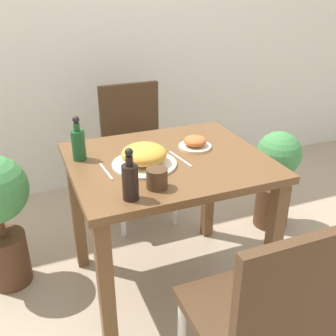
{
  "coord_description": "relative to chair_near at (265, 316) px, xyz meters",
  "views": [
    {
      "loc": [
        -0.62,
        -1.54,
        1.51
      ],
      "look_at": [
        0.0,
        0.0,
        0.7
      ],
      "focal_mm": 42.0,
      "sensor_mm": 36.0,
      "label": 1
    }
  ],
  "objects": [
    {
      "name": "wall_back",
      "position": [
        -0.03,
        2.11,
        0.8
      ],
      "size": [
        8.0,
        0.05,
        2.6
      ],
      "color": "white",
      "rests_on": "ground_plane"
    },
    {
      "name": "sauce_bottle",
      "position": [
        -0.41,
        0.93,
        0.33
      ],
      "size": [
        0.06,
        0.06,
        0.21
      ],
      "color": "#194C23",
      "rests_on": "dining_table"
    },
    {
      "name": "fork_utensil",
      "position": [
        -0.33,
        0.75,
        0.25
      ],
      "size": [
        0.02,
        0.17,
        0.0
      ],
      "rotation": [
        0.0,
        0.0,
        1.64
      ],
      "color": "silver",
      "rests_on": "dining_table"
    },
    {
      "name": "side_plate",
      "position": [
        0.14,
        0.85,
        0.27
      ],
      "size": [
        0.16,
        0.16,
        0.06
      ],
      "color": "beige",
      "rests_on": "dining_table"
    },
    {
      "name": "chair_near",
      "position": [
        0.0,
        0.0,
        0.0
      ],
      "size": [
        0.42,
        0.42,
        0.89
      ],
      "rotation": [
        0.0,
        0.0,
        3.14
      ],
      "color": "#4C331E",
      "rests_on": "ground_plane"
    },
    {
      "name": "food_plate",
      "position": [
        -0.16,
        0.75,
        0.29
      ],
      "size": [
        0.29,
        0.29,
        0.1
      ],
      "color": "beige",
      "rests_on": "dining_table"
    },
    {
      "name": "dining_table",
      "position": [
        -0.03,
        0.78,
        0.12
      ],
      "size": [
        0.9,
        0.76,
        0.75
      ],
      "color": "brown",
      "rests_on": "ground_plane"
    },
    {
      "name": "chair_far",
      "position": [
        0.05,
        1.55,
        0.0
      ],
      "size": [
        0.42,
        0.42,
        0.89
      ],
      "color": "#4C331E",
      "rests_on": "ground_plane"
    },
    {
      "name": "drink_cup",
      "position": [
        -0.17,
        0.54,
        0.29
      ],
      "size": [
        0.09,
        0.09,
        0.08
      ],
      "color": "#4C331E",
      "rests_on": "dining_table"
    },
    {
      "name": "condiment_bottle",
      "position": [
        -0.3,
        0.49,
        0.33
      ],
      "size": [
        0.06,
        0.06,
        0.21
      ],
      "color": "black",
      "rests_on": "dining_table"
    },
    {
      "name": "ground_plane",
      "position": [
        -0.03,
        0.78,
        -0.5
      ],
      "size": [
        16.0,
        16.0,
        0.0
      ],
      "primitive_type": "plane",
      "color": "tan"
    },
    {
      "name": "potted_plant_right",
      "position": [
        0.82,
        1.06,
        -0.13
      ],
      "size": [
        0.28,
        0.28,
        0.66
      ],
      "color": "#51331E",
      "rests_on": "ground_plane"
    },
    {
      "name": "spoon_utensil",
      "position": [
        0.02,
        0.75,
        0.25
      ],
      "size": [
        0.04,
        0.19,
        0.0
      ],
      "rotation": [
        0.0,
        0.0,
        1.71
      ],
      "color": "silver",
      "rests_on": "dining_table"
    }
  ]
}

